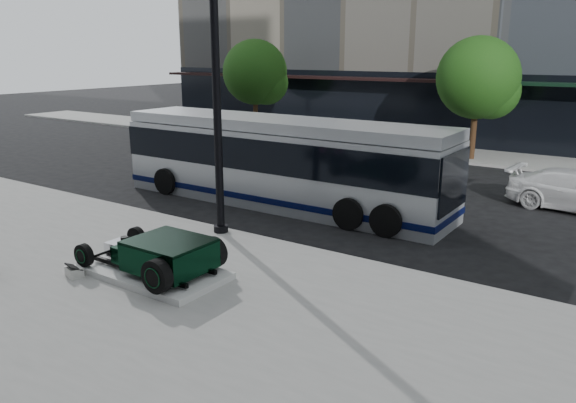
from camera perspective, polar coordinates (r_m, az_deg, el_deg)
The scene contains 8 objects.
ground at distance 17.15m, azimuth 2.19°, elevation -2.30°, with size 120.00×120.00×0.00m, color black.
sidewalk_far at distance 29.64m, azimuth 16.79°, elevation 4.58°, with size 70.00×4.00×0.12m, color gray.
street_trees at distance 28.03m, azimuth 19.04°, elevation 11.49°, with size 29.80×3.80×5.70m.
display_plinth at distance 13.35m, azimuth -13.46°, elevation -6.98°, with size 3.40×1.80×0.15m, color silver.
hot_rod at distance 12.94m, azimuth -12.59°, elevation -5.26°, with size 3.22×2.00×0.81m.
info_plaque at distance 13.78m, azimuth -20.89°, elevation -6.65°, with size 0.46×0.39×0.31m.
lamppost at distance 15.44m, azimuth -7.21°, elevation 9.13°, with size 0.41×0.41×7.42m.
transit_bus at distance 19.15m, azimuth -0.84°, elevation 4.13°, with size 12.12×2.88×2.92m.
Camera 1 is at (8.67, -13.89, 5.10)m, focal length 35.00 mm.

